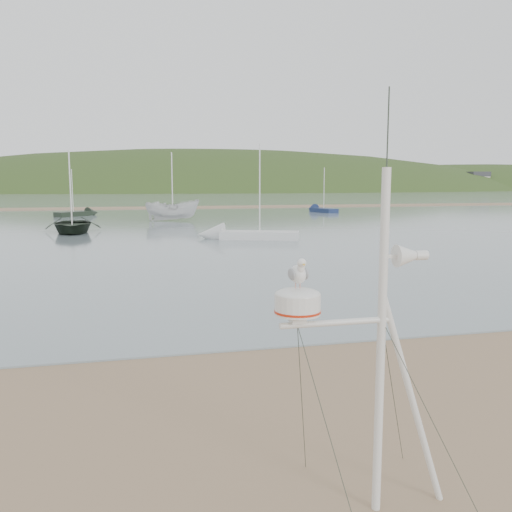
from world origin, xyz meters
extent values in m
plane|color=#86684D|center=(0.00, 0.00, 0.00)|extent=(560.00, 560.00, 0.00)
cube|color=slate|center=(0.00, 132.00, 0.02)|extent=(560.00, 256.00, 0.04)
cube|color=#86684D|center=(0.00, 70.00, 0.07)|extent=(560.00, 7.00, 0.07)
ellipsoid|color=#273B18|center=(40.00, 235.00, -22.00)|extent=(400.00, 180.00, 80.00)
ellipsoid|color=#273B18|center=(180.00, 235.00, -15.40)|extent=(300.00, 135.00, 56.00)
cube|color=silver|center=(-36.00, 196.00, 4.00)|extent=(8.40, 6.30, 8.00)
cube|color=silver|center=(-10.00, 196.00, 4.00)|extent=(8.40, 6.30, 8.00)
cube|color=silver|center=(16.00, 196.00, 4.00)|extent=(8.40, 6.30, 8.00)
cube|color=silver|center=(42.00, 196.00, 4.00)|extent=(8.40, 6.30, 8.00)
cube|color=silver|center=(68.00, 196.00, 4.00)|extent=(8.40, 6.30, 8.00)
cube|color=silver|center=(94.00, 196.00, 4.00)|extent=(8.40, 6.30, 8.00)
cube|color=silver|center=(120.00, 196.00, 4.00)|extent=(8.40, 6.30, 8.00)
cube|color=silver|center=(146.00, 196.00, 4.00)|extent=(8.40, 6.30, 8.00)
cylinder|color=silver|center=(2.81, -1.91, 1.89)|extent=(0.09, 0.09, 3.78)
cylinder|color=silver|center=(3.21, -1.91, 1.23)|extent=(0.87, 0.08, 2.48)
cylinder|color=silver|center=(2.29, -1.91, 2.17)|extent=(1.23, 0.07, 0.07)
cylinder|color=#2D382D|center=(2.81, -1.91, 4.15)|extent=(0.02, 0.02, 0.85)
cube|color=silver|center=(1.87, -1.91, 2.24)|extent=(0.15, 0.15, 0.08)
cylinder|color=white|center=(1.87, -1.91, 2.39)|extent=(0.47, 0.47, 0.21)
cylinder|color=red|center=(1.87, -1.91, 2.32)|extent=(0.48, 0.48, 0.02)
ellipsoid|color=white|center=(1.87, -1.91, 2.49)|extent=(0.47, 0.47, 0.13)
cone|color=white|center=(3.07, -1.91, 2.85)|extent=(0.25, 0.25, 0.25)
cylinder|color=white|center=(3.24, -1.91, 2.85)|extent=(0.13, 0.10, 0.10)
cube|color=silver|center=(2.90, -1.91, 2.85)|extent=(0.19, 0.04, 0.04)
cylinder|color=tan|center=(1.84, -1.91, 2.59)|extent=(0.01, 0.01, 0.07)
cylinder|color=tan|center=(1.89, -1.91, 2.59)|extent=(0.01, 0.01, 0.07)
ellipsoid|color=white|center=(1.87, -1.91, 2.70)|extent=(0.16, 0.25, 0.19)
ellipsoid|color=#929499|center=(1.80, -1.92, 2.70)|extent=(0.05, 0.21, 0.12)
ellipsoid|color=#929499|center=(1.94, -1.92, 2.70)|extent=(0.05, 0.21, 0.12)
cone|color=white|center=(1.87, -1.78, 2.68)|extent=(0.08, 0.08, 0.08)
ellipsoid|color=white|center=(1.87, -2.00, 2.78)|extent=(0.08, 0.08, 0.11)
sphere|color=white|center=(1.87, -2.03, 2.83)|extent=(0.09, 0.09, 0.09)
cone|color=gold|center=(1.87, -2.07, 2.83)|extent=(0.02, 0.05, 0.02)
imported|color=black|center=(-3.51, 33.35, 2.79)|extent=(3.98, 1.31, 5.51)
imported|color=silver|center=(4.52, 43.97, 2.57)|extent=(2.07, 2.02, 5.07)
cube|color=black|center=(-5.13, 53.15, 0.29)|extent=(3.82, 3.68, 0.50)
cone|color=black|center=(-3.25, 54.90, 0.29)|extent=(1.91, 1.90, 1.29)
cylinder|color=silver|center=(-5.13, 53.15, 2.75)|extent=(0.08, 0.08, 4.43)
cube|color=#142248|center=(23.27, 53.98, 0.29)|extent=(2.24, 4.53, 0.50)
cone|color=#142248|center=(22.71, 56.70, 0.29)|extent=(1.67, 1.77, 1.39)
cylinder|color=silver|center=(23.27, 53.98, 2.93)|extent=(0.08, 0.08, 4.78)
cube|color=silver|center=(8.42, 25.99, 0.29)|extent=(5.19, 3.17, 0.50)
cone|color=silver|center=(5.44, 27.07, 0.29)|extent=(2.17, 2.08, 1.58)
cylinder|color=silver|center=(8.42, 25.99, 3.26)|extent=(0.08, 0.08, 5.44)
camera|label=1|loc=(0.18, -7.05, 3.62)|focal=38.00mm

